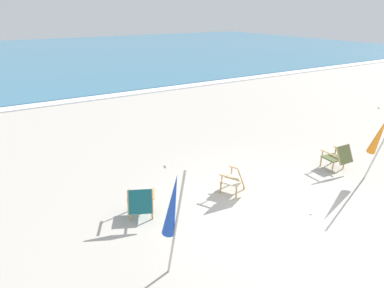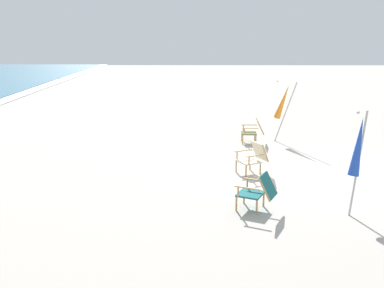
# 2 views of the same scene
# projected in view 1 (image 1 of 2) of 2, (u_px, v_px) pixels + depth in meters

# --- Properties ---
(ground_plane) EXTENTS (80.00, 80.00, 0.00)m
(ground_plane) POSITION_uv_depth(u_px,v_px,m) (283.00, 213.00, 7.86)
(ground_plane) COLOR #B2AAA0
(sea) EXTENTS (80.00, 40.00, 0.10)m
(sea) POSITION_uv_depth(u_px,v_px,m) (38.00, 55.00, 34.22)
(sea) COLOR teal
(sea) RESTS_ON ground
(surf_band) EXTENTS (80.00, 1.10, 0.06)m
(surf_band) POSITION_uv_depth(u_px,v_px,m) (103.00, 96.00, 18.18)
(surf_band) COLOR white
(surf_band) RESTS_ON ground
(beach_chair_far_center) EXTENTS (0.62, 0.76, 0.80)m
(beach_chair_far_center) POSITION_uv_depth(u_px,v_px,m) (338.00, 156.00, 9.82)
(beach_chair_far_center) COLOR #515B33
(beach_chair_far_center) RESTS_ON ground
(beach_chair_back_left) EXTENTS (0.83, 0.89, 0.81)m
(beach_chair_back_left) POSITION_uv_depth(u_px,v_px,m) (239.00, 178.00, 8.56)
(beach_chair_back_left) COLOR beige
(beach_chair_back_left) RESTS_ON ground
(beach_chair_mid_center) EXTENTS (0.84, 0.92, 0.79)m
(beach_chair_mid_center) POSITION_uv_depth(u_px,v_px,m) (141.00, 202.00, 7.51)
(beach_chair_mid_center) COLOR #196066
(beach_chair_mid_center) RESTS_ON ground
(umbrella_furled_blue) EXTENTS (0.43, 0.45, 2.10)m
(umbrella_furled_blue) POSITION_uv_depth(u_px,v_px,m) (173.00, 206.00, 5.57)
(umbrella_furled_blue) COLOR #B7B2A8
(umbrella_furled_blue) RESTS_ON ground
(umbrella_furled_orange) EXTENTS (0.41, 0.73, 2.04)m
(umbrella_furled_orange) POSITION_uv_depth(u_px,v_px,m) (379.00, 136.00, 8.82)
(umbrella_furled_orange) COLOR #B7B2A8
(umbrella_furled_orange) RESTS_ON ground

